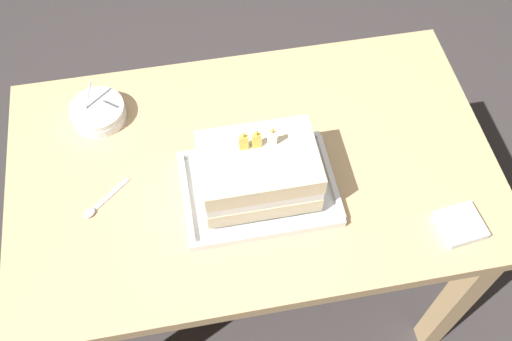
% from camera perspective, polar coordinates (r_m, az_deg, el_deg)
% --- Properties ---
extents(ground_plane, '(8.00, 8.00, 0.00)m').
position_cam_1_polar(ground_plane, '(2.01, -0.24, -10.69)').
color(ground_plane, '#383333').
extents(dining_table, '(1.15, 0.70, 0.72)m').
position_cam_1_polar(dining_table, '(1.46, -0.33, -1.74)').
color(dining_table, tan).
rests_on(dining_table, ground_plane).
extents(foil_tray, '(0.34, 0.25, 0.02)m').
position_cam_1_polar(foil_tray, '(1.32, 0.36, -1.88)').
color(foil_tray, silver).
rests_on(foil_tray, dining_table).
extents(birthday_cake, '(0.25, 0.18, 0.18)m').
position_cam_1_polar(birthday_cake, '(1.25, 0.38, -0.05)').
color(birthday_cake, beige).
rests_on(birthday_cake, foil_tray).
extents(bowl_stack, '(0.13, 0.13, 0.10)m').
position_cam_1_polar(bowl_stack, '(1.48, -15.28, 5.55)').
color(bowl_stack, white).
rests_on(bowl_stack, dining_table).
extents(serving_spoon_near_tray, '(0.11, 0.10, 0.01)m').
position_cam_1_polar(serving_spoon_near_tray, '(1.35, -15.43, -3.46)').
color(serving_spoon_near_tray, silver).
rests_on(serving_spoon_near_tray, dining_table).
extents(napkin_pile, '(0.10, 0.10, 0.02)m').
position_cam_1_polar(napkin_pile, '(1.35, 19.50, -5.10)').
color(napkin_pile, white).
rests_on(napkin_pile, dining_table).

